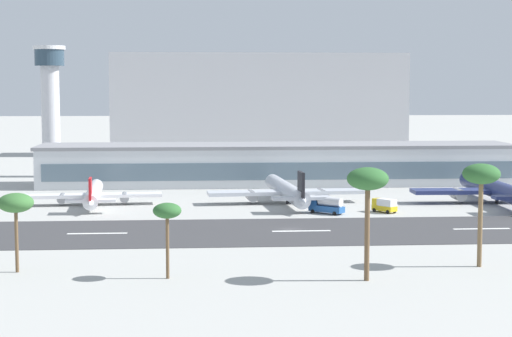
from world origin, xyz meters
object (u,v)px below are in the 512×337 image
Objects in this scene: distant_hotel_block at (259,104)px; palm_tree_2 at (368,182)px; service_fuel_truck_0 at (326,205)px; palm_tree_0 at (16,204)px; airliner_black_tail_gate_1 at (287,191)px; airliner_gold_tail_gate_2 at (497,190)px; palm_tree_1 at (481,177)px; terminal_building at (277,164)px; service_box_truck_1 at (384,205)px; control_tower at (50,100)px; airliner_red_tail_gate_0 at (93,195)px; palm_tree_3 at (167,213)px.

palm_tree_2 is at bearing -90.57° from distant_hotel_block.
palm_tree_0 is (-59.00, -59.87, 8.96)m from service_fuel_truck_0.
airliner_gold_tail_gate_2 is (52.94, -3.34, 0.30)m from airliner_black_tail_gate_1.
terminal_building is at bearing 99.88° from palm_tree_1.
palm_tree_0 reaches higher than airliner_black_tail_gate_1.
palm_tree_0 is at bearing 86.45° from service_fuel_truck_0.
palm_tree_1 is at bearing 146.35° from service_box_truck_1.
service_fuel_truck_0 is 1.29× the size of service_box_truck_1.
airliner_black_tail_gate_1 is at bearing -27.04° from service_fuel_truck_0.
airliner_gold_tail_gate_2 is 4.04× the size of palm_tree_0.
distant_hotel_block is at bearing 89.43° from palm_tree_2.
control_tower reaches higher than service_box_truck_1.
distant_hotel_block reaches higher than palm_tree_0.
airliner_black_tail_gate_1 reaches higher than airliner_red_tail_gate_0.
control_tower is 177.08m from palm_tree_1.
control_tower is at bearing 121.81° from palm_tree_1.
palm_tree_3 is at bearing -14.68° from palm_tree_0.
service_box_truck_1 is at bearing -44.12° from control_tower.
airliner_red_tail_gate_0 is at bearing 88.42° from airliner_gold_tail_gate_2.
service_fuel_truck_0 is (77.22, -89.23, -22.95)m from control_tower.
palm_tree_0 is at bearing 179.13° from palm_tree_1.
terminal_building reaches higher than airliner_gold_tail_gate_2.
service_box_truck_1 is at bearing 113.73° from airliner_gold_tail_gate_2.
palm_tree_3 is at bearing 108.39° from service_box_truck_1.
control_tower is 0.34× the size of distant_hotel_block.
terminal_building is 22.73× the size of service_box_truck_1.
palm_tree_3 is (-48.79, -67.07, 8.48)m from service_box_truck_1.
airliner_red_tail_gate_0 is at bearing 85.07° from airliner_black_tail_gate_1.
distant_hotel_block is at bearing 16.65° from airliner_gold_tail_gate_2.
distant_hotel_block is 10.79× the size of palm_tree_3.
terminal_building is 8.37× the size of palm_tree_1.
control_tower is 3.61× the size of palm_tree_3.
palm_tree_2 is at bearing 149.71° from airliner_gold_tail_gate_2.
distant_hotel_block reaches higher than palm_tree_2.
distant_hotel_block is (75.16, 90.58, -3.10)m from control_tower.
airliner_black_tail_gate_1 is (70.02, -71.35, -21.86)m from control_tower.
control_tower is at bearing 96.97° from palm_tree_0.
palm_tree_1 reaches higher than airliner_gold_tail_gate_2.
palm_tree_3 reaches higher than service_fuel_truck_0.
distant_hotel_block is 180.91m from service_fuel_truck_0.
distant_hotel_block is 15.66× the size of service_fuel_truck_0.
service_fuel_truck_0 is (55.76, -18.25, -0.65)m from airliner_red_tail_gate_0.
airliner_red_tail_gate_0 is 2.37× the size of palm_tree_1.
terminal_building is at bearing -18.01° from service_box_truck_1.
control_tower is at bearing -129.68° from distant_hotel_block.
palm_tree_1 is 1.45× the size of palm_tree_3.
service_fuel_truck_0 is at bearing -49.13° from control_tower.
distant_hotel_block is 2.47× the size of airliner_gold_tail_gate_2.
distant_hotel_block is (3.41, 117.74, 15.78)m from terminal_building.
airliner_black_tail_gate_1 is at bearing 56.33° from palm_tree_0.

